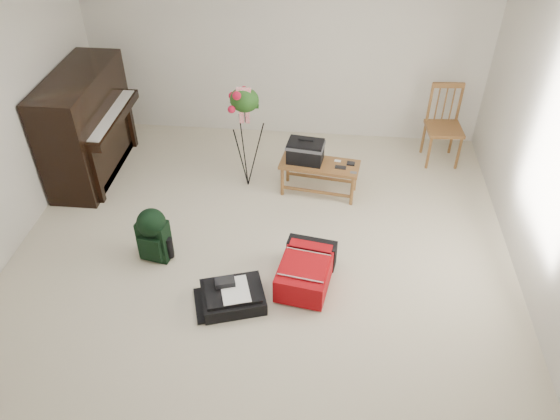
# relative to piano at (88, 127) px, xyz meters

# --- Properties ---
(floor) EXTENTS (5.00, 5.50, 0.01)m
(floor) POSITION_rel_piano_xyz_m (2.19, -1.60, -0.60)
(floor) COLOR beige
(floor) RESTS_ON ground
(ceiling) EXTENTS (5.00, 5.50, 0.01)m
(ceiling) POSITION_rel_piano_xyz_m (2.19, -1.60, 1.90)
(ceiling) COLOR white
(ceiling) RESTS_ON wall_back
(wall_back) EXTENTS (5.00, 0.04, 2.50)m
(wall_back) POSITION_rel_piano_xyz_m (2.19, 1.15, 0.65)
(wall_back) COLOR beige
(wall_back) RESTS_ON floor
(piano) EXTENTS (0.71, 1.50, 1.25)m
(piano) POSITION_rel_piano_xyz_m (0.00, 0.00, 0.00)
(piano) COLOR black
(piano) RESTS_ON floor
(bench) EXTENTS (0.92, 0.47, 0.68)m
(bench) POSITION_rel_piano_xyz_m (2.59, -0.18, -0.12)
(bench) COLOR brown
(bench) RESTS_ON floor
(dining_chair) EXTENTS (0.45, 0.45, 0.96)m
(dining_chair) POSITION_rel_piano_xyz_m (4.18, 0.68, -0.13)
(dining_chair) COLOR brown
(dining_chair) RESTS_ON floor
(red_suitcase) EXTENTS (0.56, 0.75, 0.29)m
(red_suitcase) POSITION_rel_piano_xyz_m (2.65, -1.60, -0.45)
(red_suitcase) COLOR #9E0A06
(red_suitcase) RESTS_ON floor
(black_duffel) EXTENTS (0.67, 0.60, 0.23)m
(black_duffel) POSITION_rel_piano_xyz_m (2.01, -1.96, -0.51)
(black_duffel) COLOR black
(black_duffel) RESTS_ON floor
(green_backpack) EXTENTS (0.32, 0.30, 0.58)m
(green_backpack) POSITION_rel_piano_xyz_m (1.15, -1.44, -0.28)
(green_backpack) COLOR black
(green_backpack) RESTS_ON floor
(flower_stand) EXTENTS (0.41, 0.41, 1.28)m
(flower_stand) POSITION_rel_piano_xyz_m (1.88, -0.12, 0.03)
(flower_stand) COLOR black
(flower_stand) RESTS_ON floor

